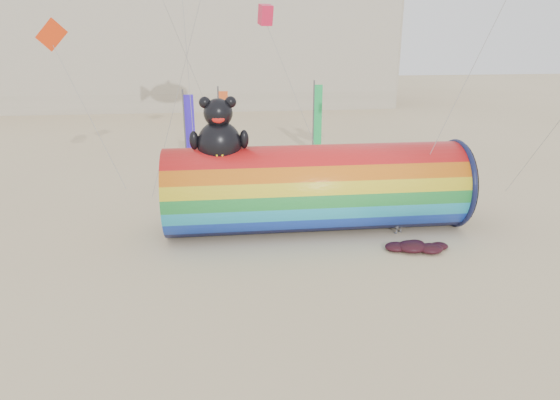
{
  "coord_description": "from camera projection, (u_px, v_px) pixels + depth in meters",
  "views": [
    {
      "loc": [
        -1.55,
        -16.1,
        8.48
      ],
      "look_at": [
        0.5,
        1.5,
        2.4
      ],
      "focal_mm": 32.0,
      "sensor_mm": 36.0,
      "label": 1
    }
  ],
  "objects": [
    {
      "name": "ground",
      "position": [
        271.0,
        276.0,
        18.05
      ],
      "size": [
        160.0,
        160.0,
        0.0
      ],
      "primitive_type": "plane",
      "color": "#CCB58C",
      "rests_on": "ground"
    },
    {
      "name": "hotel_building",
      "position": [
        125.0,
        12.0,
        56.56
      ],
      "size": [
        60.4,
        15.4,
        20.6
      ],
      "color": "#B7AD99",
      "rests_on": "ground"
    },
    {
      "name": "windsock_assembly",
      "position": [
        315.0,
        186.0,
        21.79
      ],
      "size": [
        13.04,
        3.97,
        6.01
      ],
      "color": "red",
      "rests_on": "ground"
    },
    {
      "name": "kite_handler",
      "position": [
        399.0,
        217.0,
        21.66
      ],
      "size": [
        0.65,
        0.58,
        1.5
      ],
      "primitive_type": "imported",
      "rotation": [
        0.0,
        0.0,
        3.66
      ],
      "color": "slate",
      "rests_on": "ground"
    },
    {
      "name": "fabric_bundle",
      "position": [
        416.0,
        247.0,
        20.1
      ],
      "size": [
        2.62,
        1.35,
        0.41
      ],
      "color": "#3F0B17",
      "rests_on": "ground"
    },
    {
      "name": "festival_banners",
      "position": [
        247.0,
        126.0,
        31.81
      ],
      "size": [
        9.18,
        4.61,
        5.2
      ],
      "color": "#59595E",
      "rests_on": "ground"
    }
  ]
}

